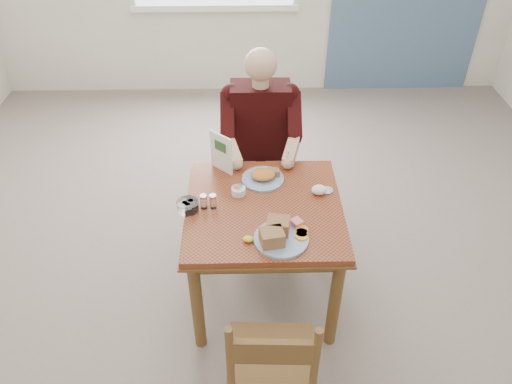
{
  "coord_description": "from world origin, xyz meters",
  "views": [
    {
      "loc": [
        -0.1,
        -2.21,
        2.6
      ],
      "look_at": [
        -0.05,
        0.0,
        0.85
      ],
      "focal_mm": 35.0,
      "sensor_mm": 36.0,
      "label": 1
    }
  ],
  "objects_px": {
    "diner": "(261,133)",
    "near_plate": "(279,234)",
    "table": "(264,220)",
    "far_plate": "(264,176)",
    "chair_near": "(271,367)",
    "chair_far": "(260,165)"
  },
  "relations": [
    {
      "from": "table",
      "to": "diner",
      "type": "relative_size",
      "value": 0.66
    },
    {
      "from": "table",
      "to": "near_plate",
      "type": "xyz_separation_m",
      "value": [
        0.07,
        -0.28,
        0.15
      ]
    },
    {
      "from": "diner",
      "to": "chair_near",
      "type": "bearing_deg",
      "value": -89.83
    },
    {
      "from": "diner",
      "to": "far_plate",
      "type": "bearing_deg",
      "value": -89.29
    },
    {
      "from": "diner",
      "to": "near_plate",
      "type": "height_order",
      "value": "diner"
    },
    {
      "from": "chair_near",
      "to": "near_plate",
      "type": "distance_m",
      "value": 0.67
    },
    {
      "from": "chair_far",
      "to": "diner",
      "type": "height_order",
      "value": "diner"
    },
    {
      "from": "chair_near",
      "to": "near_plate",
      "type": "bearing_deg",
      "value": 83.98
    },
    {
      "from": "chair_near",
      "to": "diner",
      "type": "bearing_deg",
      "value": 90.17
    },
    {
      "from": "table",
      "to": "far_plate",
      "type": "relative_size",
      "value": 3.06
    },
    {
      "from": "chair_near",
      "to": "far_plate",
      "type": "relative_size",
      "value": 3.16
    },
    {
      "from": "diner",
      "to": "table",
      "type": "bearing_deg",
      "value": -90.0
    },
    {
      "from": "chair_near",
      "to": "diner",
      "type": "distance_m",
      "value": 1.61
    },
    {
      "from": "near_plate",
      "to": "far_plate",
      "type": "bearing_deg",
      "value": 96.58
    },
    {
      "from": "chair_far",
      "to": "far_plate",
      "type": "distance_m",
      "value": 0.62
    },
    {
      "from": "table",
      "to": "chair_near",
      "type": "bearing_deg",
      "value": -89.69
    },
    {
      "from": "table",
      "to": "chair_far",
      "type": "xyz_separation_m",
      "value": [
        0.0,
        0.8,
        -0.16
      ]
    },
    {
      "from": "table",
      "to": "near_plate",
      "type": "distance_m",
      "value": 0.32
    },
    {
      "from": "near_plate",
      "to": "table",
      "type": "bearing_deg",
      "value": 103.5
    },
    {
      "from": "chair_far",
      "to": "far_plate",
      "type": "relative_size",
      "value": 3.16
    },
    {
      "from": "table",
      "to": "near_plate",
      "type": "height_order",
      "value": "near_plate"
    },
    {
      "from": "diner",
      "to": "near_plate",
      "type": "bearing_deg",
      "value": -86.11
    }
  ]
}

